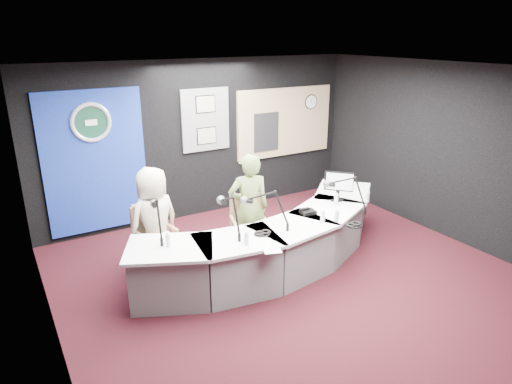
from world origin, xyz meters
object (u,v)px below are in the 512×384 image
broadcast_desk (274,243)px  person_woman (249,208)px  person_man (154,221)px  armchair_left (156,239)px  armchair_right (249,226)px

broadcast_desk → person_woman: 0.62m
person_man → person_woman: size_ratio=0.94×
person_man → person_woman: (1.30, -0.33, 0.05)m
armchair_left → person_woman: size_ratio=0.61×
armchair_right → broadcast_desk: bearing=-48.3°
armchair_left → person_woman: (1.30, -0.33, 0.32)m
broadcast_desk → armchair_left: bearing=153.9°
armchair_right → person_man: person_man is taller
armchair_right → person_man: (-1.30, 0.33, 0.24)m
broadcast_desk → person_woman: (-0.18, 0.39, 0.44)m
person_woman → broadcast_desk: bearing=132.0°
armchair_left → person_woman: person_woman is taller
armchair_right → person_man: 1.37m
person_man → broadcast_desk: bearing=139.3°
armchair_right → person_woman: (0.00, 0.00, 0.28)m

